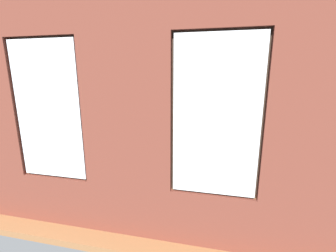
% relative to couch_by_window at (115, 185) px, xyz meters
% --- Properties ---
extents(ground_plane, '(7.02, 6.37, 0.10)m').
position_rel_couch_by_window_xyz_m(ground_plane, '(-0.54, -2.15, -0.38)').
color(ground_plane, '#99663D').
extents(brick_wall_with_windows, '(6.42, 0.30, 3.29)m').
position_rel_couch_by_window_xyz_m(brick_wall_with_windows, '(-0.54, 0.65, 1.29)').
color(brick_wall_with_windows, brown).
rests_on(brick_wall_with_windows, ground_plane).
extents(white_wall_right, '(0.10, 5.37, 3.29)m').
position_rel_couch_by_window_xyz_m(white_wall_right, '(2.62, -1.95, 1.32)').
color(white_wall_right, silver).
rests_on(white_wall_right, ground_plane).
extents(couch_by_window, '(1.82, 0.87, 0.80)m').
position_rel_couch_by_window_xyz_m(couch_by_window, '(0.00, 0.00, 0.00)').
color(couch_by_window, black).
rests_on(couch_by_window, ground_plane).
extents(couch_left, '(0.89, 2.06, 0.80)m').
position_rel_couch_by_window_xyz_m(couch_left, '(-3.05, -2.15, -0.00)').
color(couch_left, black).
rests_on(couch_left, ground_plane).
extents(coffee_table, '(1.46, 0.74, 0.43)m').
position_rel_couch_by_window_xyz_m(coffee_table, '(-0.57, -2.56, 0.05)').
color(coffee_table, '#A87547').
rests_on(coffee_table, ground_plane).
extents(cup_ceramic, '(0.07, 0.07, 0.08)m').
position_rel_couch_by_window_xyz_m(cup_ceramic, '(-0.97, -2.69, 0.14)').
color(cup_ceramic, '#B23D38').
rests_on(cup_ceramic, coffee_table).
extents(candle_jar, '(0.08, 0.08, 0.12)m').
position_rel_couch_by_window_xyz_m(candle_jar, '(-0.57, -2.56, 0.16)').
color(candle_jar, '#B7333D').
rests_on(candle_jar, coffee_table).
extents(table_plant_small, '(0.13, 0.13, 0.20)m').
position_rel_couch_by_window_xyz_m(table_plant_small, '(-0.68, -2.45, 0.21)').
color(table_plant_small, '#9E5638').
rests_on(table_plant_small, coffee_table).
extents(remote_silver, '(0.16, 0.14, 0.02)m').
position_rel_couch_by_window_xyz_m(remote_silver, '(-0.13, -2.45, 0.11)').
color(remote_silver, '#B2B2B7').
rests_on(remote_silver, coffee_table).
extents(remote_black, '(0.17, 0.13, 0.02)m').
position_rel_couch_by_window_xyz_m(remote_black, '(-0.39, -2.65, 0.11)').
color(remote_black, black).
rests_on(remote_black, coffee_table).
extents(media_console, '(0.94, 0.42, 0.46)m').
position_rel_couch_by_window_xyz_m(media_console, '(2.32, -2.44, -0.10)').
color(media_console, black).
rests_on(media_console, ground_plane).
extents(tv_flatscreen, '(0.93, 0.20, 0.64)m').
position_rel_couch_by_window_xyz_m(tv_flatscreen, '(2.32, -2.44, 0.45)').
color(tv_flatscreen, black).
rests_on(tv_flatscreen, media_console).
extents(potted_plant_beside_window_right, '(0.55, 0.55, 0.85)m').
position_rel_couch_by_window_xyz_m(potted_plant_beside_window_right, '(1.67, 0.10, 0.20)').
color(potted_plant_beside_window_right, gray).
rests_on(potted_plant_beside_window_right, ground_plane).
extents(potted_plant_between_couches, '(0.89, 0.75, 1.22)m').
position_rel_couch_by_window_xyz_m(potted_plant_between_couches, '(-1.37, -0.06, 0.24)').
color(potted_plant_between_couches, gray).
rests_on(potted_plant_between_couches, ground_plane).
extents(potted_plant_near_tv, '(1.09, 1.02, 1.48)m').
position_rel_couch_by_window_xyz_m(potted_plant_near_tv, '(1.77, -1.52, 0.47)').
color(potted_plant_near_tv, brown).
rests_on(potted_plant_near_tv, ground_plane).
extents(potted_plant_foreground_right, '(0.71, 0.71, 1.08)m').
position_rel_couch_by_window_xyz_m(potted_plant_foreground_right, '(2.02, -4.29, 0.38)').
color(potted_plant_foreground_right, gray).
rests_on(potted_plant_foreground_right, ground_plane).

